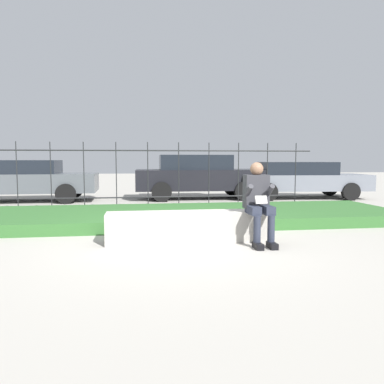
# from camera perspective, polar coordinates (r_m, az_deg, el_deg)

# --- Properties ---
(ground_plane) EXTENTS (60.00, 60.00, 0.00)m
(ground_plane) POSITION_cam_1_polar(r_m,az_deg,el_deg) (6.12, -2.03, -7.61)
(ground_plane) COLOR #A8A399
(stone_bench) EXTENTS (2.68, 0.48, 0.49)m
(stone_bench) POSITION_cam_1_polar(r_m,az_deg,el_deg) (6.10, -0.33, -5.55)
(stone_bench) COLOR #ADA89E
(stone_bench) RESTS_ON ground_plane
(person_seated_reader) EXTENTS (0.42, 0.73, 1.29)m
(person_seated_reader) POSITION_cam_1_polar(r_m,az_deg,el_deg) (6.00, 10.05, -1.04)
(person_seated_reader) COLOR black
(person_seated_reader) RESTS_ON ground_plane
(grass_berm) EXTENTS (10.03, 2.76, 0.23)m
(grass_berm) POSITION_cam_1_polar(r_m,az_deg,el_deg) (8.14, -3.57, -3.66)
(grass_berm) COLOR #33662D
(grass_berm) RESTS_ON ground_plane
(iron_fence) EXTENTS (8.03, 0.03, 1.78)m
(iron_fence) POSITION_cam_1_polar(r_m,az_deg,el_deg) (9.77, -4.38, 2.62)
(iron_fence) COLOR #232326
(iron_fence) RESTS_ON ground_plane
(car_parked_left) EXTENTS (4.49, 1.95, 1.31)m
(car_parked_left) POSITION_cam_1_polar(r_m,az_deg,el_deg) (12.98, -24.35, 1.77)
(car_parked_left) COLOR #4C5156
(car_parked_left) RESTS_ON ground_plane
(car_parked_right) EXTENTS (4.51, 2.13, 1.25)m
(car_parked_right) POSITION_cam_1_polar(r_m,az_deg,el_deg) (13.46, 16.14, 1.96)
(car_parked_right) COLOR slate
(car_parked_right) RESTS_ON ground_plane
(car_parked_center) EXTENTS (4.33, 1.89, 1.48)m
(car_parked_center) POSITION_cam_1_polar(r_m,az_deg,el_deg) (12.72, 1.01, 2.50)
(car_parked_center) COLOR black
(car_parked_center) RESTS_ON ground_plane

